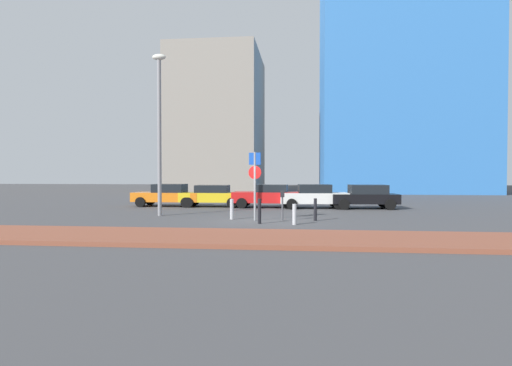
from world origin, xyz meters
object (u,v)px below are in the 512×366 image
at_px(parked_car_orange, 168,195).
at_px(traffic_bollard_mid, 315,210).
at_px(street_lamp, 159,123).
at_px(traffic_bollard_far, 232,209).
at_px(traffic_bollard_edge, 260,211).
at_px(parking_sign_post, 255,177).
at_px(parked_car_white, 314,196).
at_px(parked_car_yellow, 212,195).
at_px(parking_meter, 282,201).
at_px(parked_car_red, 267,196).
at_px(traffic_bollard_near, 294,214).
at_px(parked_car_black, 365,196).

height_order(parked_car_orange, traffic_bollard_mid, parked_car_orange).
relative_size(street_lamp, traffic_bollard_far, 8.56).
distance_m(street_lamp, traffic_bollard_edge, 7.37).
bearing_deg(traffic_bollard_mid, parking_sign_post, -176.41).
bearing_deg(parked_car_white, parked_car_orange, 177.12).
bearing_deg(parked_car_yellow, parked_car_white, -4.14).
bearing_deg(parked_car_yellow, parking_meter, -57.32).
relative_size(parking_meter, traffic_bollard_far, 1.43).
bearing_deg(traffic_bollard_mid, parking_meter, -173.78).
xyz_separation_m(parked_car_red, street_lamp, (-5.01, -5.65, 3.96)).
height_order(parking_sign_post, parking_meter, parking_sign_post).
bearing_deg(traffic_bollard_edge, traffic_bollard_near, -6.32).
relative_size(parked_car_red, parking_sign_post, 1.34).
xyz_separation_m(parked_car_red, parking_meter, (1.28, -7.28, 0.13)).
bearing_deg(parking_sign_post, traffic_bollard_near, -36.76).
xyz_separation_m(parking_sign_post, traffic_bollard_far, (-1.13, 0.37, -1.49)).
distance_m(parked_car_white, parked_car_black, 3.10).
distance_m(parked_car_yellow, traffic_bollard_edge, 9.56).
bearing_deg(parking_meter, parked_car_black, 56.38).
relative_size(parking_sign_post, traffic_bollard_far, 3.28).
distance_m(parked_car_orange, traffic_bollard_mid, 11.83).
xyz_separation_m(parking_sign_post, street_lamp, (-5.04, 1.64, 2.75)).
height_order(parking_meter, traffic_bollard_mid, parking_meter).
distance_m(parking_meter, traffic_bollard_edge, 1.56).
relative_size(parked_car_yellow, traffic_bollard_edge, 3.84).
height_order(parked_car_orange, traffic_bollard_far, parked_car_orange).
distance_m(traffic_bollard_near, traffic_bollard_mid, 1.78).
distance_m(parked_car_black, traffic_bollard_edge, 10.03).
relative_size(parked_car_yellow, parking_meter, 3.02).
xyz_separation_m(parked_car_orange, parking_meter, (7.77, -7.53, 0.13)).
relative_size(parked_car_yellow, traffic_bollard_far, 4.31).
bearing_deg(parked_car_white, street_lamp, -145.52).
xyz_separation_m(parking_meter, traffic_bollard_far, (-2.38, 0.36, -0.41)).
xyz_separation_m(parked_car_white, traffic_bollard_far, (-4.00, -6.70, -0.29)).
xyz_separation_m(traffic_bollard_near, traffic_bollard_edge, (-1.49, 0.16, 0.10)).
xyz_separation_m(parking_sign_post, traffic_bollard_mid, (2.73, 0.17, -1.46)).
bearing_deg(traffic_bollard_near, parked_car_red, 102.06).
distance_m(parked_car_white, traffic_bollard_edge, 8.65).
height_order(parking_meter, traffic_bollard_near, parking_meter).
relative_size(parked_car_white, traffic_bollard_edge, 3.96).
bearing_deg(traffic_bollard_near, traffic_bollard_far, 149.65).
relative_size(parking_sign_post, traffic_bollard_near, 3.59).
bearing_deg(traffic_bollard_mid, parked_car_orange, 141.47).
bearing_deg(parked_car_yellow, street_lamp, -103.92).
relative_size(parked_car_orange, traffic_bollard_mid, 4.33).
relative_size(traffic_bollard_mid, traffic_bollard_far, 1.07).
relative_size(parked_car_orange, traffic_bollard_far, 4.62).
relative_size(traffic_bollard_near, traffic_bollard_mid, 0.85).
xyz_separation_m(parked_car_orange, parked_car_yellow, (2.95, -0.01, -0.01)).
relative_size(parked_car_white, parked_car_black, 1.04).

